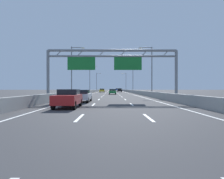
# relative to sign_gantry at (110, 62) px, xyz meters

# --- Properties ---
(ground_plane) EXTENTS (260.00, 260.00, 0.00)m
(ground_plane) POSITION_rel_sign_gantry_xyz_m (0.22, 72.38, -4.81)
(ground_plane) COLOR #38383A
(lane_dash_left_1) EXTENTS (0.16, 3.00, 0.01)m
(lane_dash_left_1) POSITION_rel_sign_gantry_xyz_m (-1.58, -15.12, -4.80)
(lane_dash_left_1) COLOR white
(lane_dash_left_1) RESTS_ON ground_plane
(lane_dash_left_2) EXTENTS (0.16, 3.00, 0.01)m
(lane_dash_left_2) POSITION_rel_sign_gantry_xyz_m (-1.58, -6.12, -4.80)
(lane_dash_left_2) COLOR white
(lane_dash_left_2) RESTS_ON ground_plane
(lane_dash_left_3) EXTENTS (0.16, 3.00, 0.01)m
(lane_dash_left_3) POSITION_rel_sign_gantry_xyz_m (-1.58, 2.88, -4.80)
(lane_dash_left_3) COLOR white
(lane_dash_left_3) RESTS_ON ground_plane
(lane_dash_left_4) EXTENTS (0.16, 3.00, 0.01)m
(lane_dash_left_4) POSITION_rel_sign_gantry_xyz_m (-1.58, 11.88, -4.80)
(lane_dash_left_4) COLOR white
(lane_dash_left_4) RESTS_ON ground_plane
(lane_dash_left_5) EXTENTS (0.16, 3.00, 0.01)m
(lane_dash_left_5) POSITION_rel_sign_gantry_xyz_m (-1.58, 20.88, -4.80)
(lane_dash_left_5) COLOR white
(lane_dash_left_5) RESTS_ON ground_plane
(lane_dash_left_6) EXTENTS (0.16, 3.00, 0.01)m
(lane_dash_left_6) POSITION_rel_sign_gantry_xyz_m (-1.58, 29.88, -4.80)
(lane_dash_left_6) COLOR white
(lane_dash_left_6) RESTS_ON ground_plane
(lane_dash_left_7) EXTENTS (0.16, 3.00, 0.01)m
(lane_dash_left_7) POSITION_rel_sign_gantry_xyz_m (-1.58, 38.88, -4.80)
(lane_dash_left_7) COLOR white
(lane_dash_left_7) RESTS_ON ground_plane
(lane_dash_left_8) EXTENTS (0.16, 3.00, 0.01)m
(lane_dash_left_8) POSITION_rel_sign_gantry_xyz_m (-1.58, 47.88, -4.80)
(lane_dash_left_8) COLOR white
(lane_dash_left_8) RESTS_ON ground_plane
(lane_dash_left_9) EXTENTS (0.16, 3.00, 0.01)m
(lane_dash_left_9) POSITION_rel_sign_gantry_xyz_m (-1.58, 56.88, -4.80)
(lane_dash_left_9) COLOR white
(lane_dash_left_9) RESTS_ON ground_plane
(lane_dash_left_10) EXTENTS (0.16, 3.00, 0.01)m
(lane_dash_left_10) POSITION_rel_sign_gantry_xyz_m (-1.58, 65.88, -4.80)
(lane_dash_left_10) COLOR white
(lane_dash_left_10) RESTS_ON ground_plane
(lane_dash_left_11) EXTENTS (0.16, 3.00, 0.01)m
(lane_dash_left_11) POSITION_rel_sign_gantry_xyz_m (-1.58, 74.88, -4.80)
(lane_dash_left_11) COLOR white
(lane_dash_left_11) RESTS_ON ground_plane
(lane_dash_left_12) EXTENTS (0.16, 3.00, 0.01)m
(lane_dash_left_12) POSITION_rel_sign_gantry_xyz_m (-1.58, 83.88, -4.80)
(lane_dash_left_12) COLOR white
(lane_dash_left_12) RESTS_ON ground_plane
(lane_dash_left_13) EXTENTS (0.16, 3.00, 0.01)m
(lane_dash_left_13) POSITION_rel_sign_gantry_xyz_m (-1.58, 92.88, -4.80)
(lane_dash_left_13) COLOR white
(lane_dash_left_13) RESTS_ON ground_plane
(lane_dash_left_14) EXTENTS (0.16, 3.00, 0.01)m
(lane_dash_left_14) POSITION_rel_sign_gantry_xyz_m (-1.58, 101.88, -4.80)
(lane_dash_left_14) COLOR white
(lane_dash_left_14) RESTS_ON ground_plane
(lane_dash_left_15) EXTENTS (0.16, 3.00, 0.01)m
(lane_dash_left_15) POSITION_rel_sign_gantry_xyz_m (-1.58, 110.88, -4.80)
(lane_dash_left_15) COLOR white
(lane_dash_left_15) RESTS_ON ground_plane
(lane_dash_left_16) EXTENTS (0.16, 3.00, 0.01)m
(lane_dash_left_16) POSITION_rel_sign_gantry_xyz_m (-1.58, 119.88, -4.80)
(lane_dash_left_16) COLOR white
(lane_dash_left_16) RESTS_ON ground_plane
(lane_dash_left_17) EXTENTS (0.16, 3.00, 0.01)m
(lane_dash_left_17) POSITION_rel_sign_gantry_xyz_m (-1.58, 128.88, -4.80)
(lane_dash_left_17) COLOR white
(lane_dash_left_17) RESTS_ON ground_plane
(lane_dash_right_1) EXTENTS (0.16, 3.00, 0.01)m
(lane_dash_right_1) POSITION_rel_sign_gantry_xyz_m (2.02, -15.12, -4.80)
(lane_dash_right_1) COLOR white
(lane_dash_right_1) RESTS_ON ground_plane
(lane_dash_right_2) EXTENTS (0.16, 3.00, 0.01)m
(lane_dash_right_2) POSITION_rel_sign_gantry_xyz_m (2.02, -6.12, -4.80)
(lane_dash_right_2) COLOR white
(lane_dash_right_2) RESTS_ON ground_plane
(lane_dash_right_3) EXTENTS (0.16, 3.00, 0.01)m
(lane_dash_right_3) POSITION_rel_sign_gantry_xyz_m (2.02, 2.88, -4.80)
(lane_dash_right_3) COLOR white
(lane_dash_right_3) RESTS_ON ground_plane
(lane_dash_right_4) EXTENTS (0.16, 3.00, 0.01)m
(lane_dash_right_4) POSITION_rel_sign_gantry_xyz_m (2.02, 11.88, -4.80)
(lane_dash_right_4) COLOR white
(lane_dash_right_4) RESTS_ON ground_plane
(lane_dash_right_5) EXTENTS (0.16, 3.00, 0.01)m
(lane_dash_right_5) POSITION_rel_sign_gantry_xyz_m (2.02, 20.88, -4.80)
(lane_dash_right_5) COLOR white
(lane_dash_right_5) RESTS_ON ground_plane
(lane_dash_right_6) EXTENTS (0.16, 3.00, 0.01)m
(lane_dash_right_6) POSITION_rel_sign_gantry_xyz_m (2.02, 29.88, -4.80)
(lane_dash_right_6) COLOR white
(lane_dash_right_6) RESTS_ON ground_plane
(lane_dash_right_7) EXTENTS (0.16, 3.00, 0.01)m
(lane_dash_right_7) POSITION_rel_sign_gantry_xyz_m (2.02, 38.88, -4.80)
(lane_dash_right_7) COLOR white
(lane_dash_right_7) RESTS_ON ground_plane
(lane_dash_right_8) EXTENTS (0.16, 3.00, 0.01)m
(lane_dash_right_8) POSITION_rel_sign_gantry_xyz_m (2.02, 47.88, -4.80)
(lane_dash_right_8) COLOR white
(lane_dash_right_8) RESTS_ON ground_plane
(lane_dash_right_9) EXTENTS (0.16, 3.00, 0.01)m
(lane_dash_right_9) POSITION_rel_sign_gantry_xyz_m (2.02, 56.88, -4.80)
(lane_dash_right_9) COLOR white
(lane_dash_right_9) RESTS_ON ground_plane
(lane_dash_right_10) EXTENTS (0.16, 3.00, 0.01)m
(lane_dash_right_10) POSITION_rel_sign_gantry_xyz_m (2.02, 65.88, -4.80)
(lane_dash_right_10) COLOR white
(lane_dash_right_10) RESTS_ON ground_plane
(lane_dash_right_11) EXTENTS (0.16, 3.00, 0.01)m
(lane_dash_right_11) POSITION_rel_sign_gantry_xyz_m (2.02, 74.88, -4.80)
(lane_dash_right_11) COLOR white
(lane_dash_right_11) RESTS_ON ground_plane
(lane_dash_right_12) EXTENTS (0.16, 3.00, 0.01)m
(lane_dash_right_12) POSITION_rel_sign_gantry_xyz_m (2.02, 83.88, -4.80)
(lane_dash_right_12) COLOR white
(lane_dash_right_12) RESTS_ON ground_plane
(lane_dash_right_13) EXTENTS (0.16, 3.00, 0.01)m
(lane_dash_right_13) POSITION_rel_sign_gantry_xyz_m (2.02, 92.88, -4.80)
(lane_dash_right_13) COLOR white
(lane_dash_right_13) RESTS_ON ground_plane
(lane_dash_right_14) EXTENTS (0.16, 3.00, 0.01)m
(lane_dash_right_14) POSITION_rel_sign_gantry_xyz_m (2.02, 101.88, -4.80)
(lane_dash_right_14) COLOR white
(lane_dash_right_14) RESTS_ON ground_plane
(lane_dash_right_15) EXTENTS (0.16, 3.00, 0.01)m
(lane_dash_right_15) POSITION_rel_sign_gantry_xyz_m (2.02, 110.88, -4.80)
(lane_dash_right_15) COLOR white
(lane_dash_right_15) RESTS_ON ground_plane
(lane_dash_right_16) EXTENTS (0.16, 3.00, 0.01)m
(lane_dash_right_16) POSITION_rel_sign_gantry_xyz_m (2.02, 119.88, -4.80)
(lane_dash_right_16) COLOR white
(lane_dash_right_16) RESTS_ON ground_plane
(lane_dash_right_17) EXTENTS (0.16, 3.00, 0.01)m
(lane_dash_right_17) POSITION_rel_sign_gantry_xyz_m (2.02, 128.88, -4.80)
(lane_dash_right_17) COLOR white
(lane_dash_right_17) RESTS_ON ground_plane
(edge_line_left) EXTENTS (0.16, 176.00, 0.01)m
(edge_line_left) POSITION_rel_sign_gantry_xyz_m (-5.03, 60.38, -4.80)
(edge_line_left) COLOR white
(edge_line_left) RESTS_ON ground_plane
(edge_line_right) EXTENTS (0.16, 176.00, 0.01)m
(edge_line_right) POSITION_rel_sign_gantry_xyz_m (5.47, 60.38, -4.80)
(edge_line_right) COLOR white
(edge_line_right) RESTS_ON ground_plane
(barrier_left) EXTENTS (0.45, 220.00, 0.95)m
(barrier_left) POSITION_rel_sign_gantry_xyz_m (-6.68, 82.38, -4.33)
(barrier_left) COLOR #9E9E99
(barrier_left) RESTS_ON ground_plane
(barrier_right) EXTENTS (0.45, 220.00, 0.95)m
(barrier_right) POSITION_rel_sign_gantry_xyz_m (7.12, 82.38, -4.33)
(barrier_right) COLOR #9E9E99
(barrier_right) RESTS_ON ground_plane
(sign_gantry) EXTENTS (16.15, 0.36, 6.36)m
(sign_gantry) POSITION_rel_sign_gantry_xyz_m (0.00, 0.00, 0.00)
(sign_gantry) COLOR gray
(sign_gantry) RESTS_ON ground_plane
(streetlamp_left_mid) EXTENTS (2.58, 0.28, 9.50)m
(streetlamp_left_mid) POSITION_rel_sign_gantry_xyz_m (-7.25, 14.64, 0.59)
(streetlamp_left_mid) COLOR slate
(streetlamp_left_mid) RESTS_ON ground_plane
(streetlamp_right_mid) EXTENTS (2.58, 0.28, 9.50)m
(streetlamp_right_mid) POSITION_rel_sign_gantry_xyz_m (7.68, 14.64, 0.59)
(streetlamp_right_mid) COLOR slate
(streetlamp_right_mid) RESTS_ON ground_plane
(streetlamp_left_far) EXTENTS (2.58, 0.28, 9.50)m
(streetlamp_left_far) POSITION_rel_sign_gantry_xyz_m (-7.25, 49.89, 0.59)
(streetlamp_left_far) COLOR slate
(streetlamp_left_far) RESTS_ON ground_plane
(streetlamp_right_far) EXTENTS (2.58, 0.28, 9.50)m
(streetlamp_right_far) POSITION_rel_sign_gantry_xyz_m (7.68, 49.89, 0.59)
(streetlamp_right_far) COLOR slate
(streetlamp_right_far) RESTS_ON ground_plane
(streetlamp_left_distant) EXTENTS (2.58, 0.28, 9.50)m
(streetlamp_left_distant) POSITION_rel_sign_gantry_xyz_m (-7.25, 85.14, 0.59)
(streetlamp_left_distant) COLOR slate
(streetlamp_left_distant) RESTS_ON ground_plane
(streetlamp_right_distant) EXTENTS (2.58, 0.28, 9.50)m
(streetlamp_right_distant) POSITION_rel_sign_gantry_xyz_m (7.68, 85.14, 0.59)
(streetlamp_right_distant) COLOR slate
(streetlamp_right_distant) RESTS_ON ground_plane
(blue_car) EXTENTS (1.90, 4.44, 1.48)m
(blue_car) POSITION_rel_sign_gantry_xyz_m (3.84, 101.50, -4.05)
(blue_car) COLOR #2347AD
(blue_car) RESTS_ON ground_plane
(black_car) EXTENTS (1.81, 4.34, 1.51)m
(black_car) POSITION_rel_sign_gantry_xyz_m (3.64, 62.03, -4.05)
(black_car) COLOR black
(black_car) RESTS_ON ground_plane
(green_car) EXTENTS (1.81, 4.17, 1.35)m
(green_car) POSITION_rel_sign_gantry_xyz_m (0.47, 27.89, -4.11)
(green_car) COLOR #1E7A38
(green_car) RESTS_ON ground_plane
(red_car) EXTENTS (1.73, 4.18, 1.46)m
(red_car) POSITION_rel_sign_gantry_xyz_m (-3.34, -9.37, -4.05)
(red_car) COLOR red
(red_car) RESTS_ON ground_plane
(yellow_car) EXTENTS (1.82, 4.54, 1.41)m
(yellow_car) POSITION_rel_sign_gantry_xyz_m (-3.30, 54.76, -4.07)
(yellow_car) COLOR yellow
(yellow_car) RESTS_ON ground_plane
(white_car) EXTENTS (1.76, 4.68, 1.37)m
(white_car) POSITION_rel_sign_gantry_xyz_m (-3.15, -2.42, -4.09)
(white_car) COLOR silver
(white_car) RESTS_ON ground_plane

